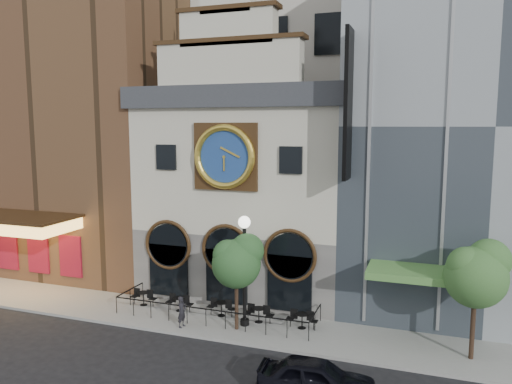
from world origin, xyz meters
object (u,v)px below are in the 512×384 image
at_px(bistro_1, 180,303).
at_px(bistro_2, 221,307).
at_px(bistro_3, 259,314).
at_px(pedestrian, 182,312).
at_px(lamppost, 244,258).
at_px(car_right, 317,379).
at_px(tree_left, 237,260).
at_px(bistro_4, 302,319).
at_px(bistro_0, 144,297).
at_px(tree_right, 477,272).

height_order(bistro_1, bistro_2, same).
xyz_separation_m(bistro_3, pedestrian, (-3.45, -1.85, 0.32)).
bearing_deg(lamppost, bistro_2, -179.47).
xyz_separation_m(car_right, pedestrian, (-7.76, 3.99, 0.17)).
distance_m(pedestrian, tree_left, 3.94).
bearing_deg(bistro_2, bistro_4, -2.12).
distance_m(bistro_1, car_right, 10.68).
height_order(bistro_0, bistro_3, same).
xyz_separation_m(bistro_2, pedestrian, (-1.29, -1.99, 0.32)).
height_order(bistro_0, pedestrian, pedestrian).
height_order(bistro_1, bistro_4, same).
bearing_deg(bistro_0, car_right, -28.07).
xyz_separation_m(bistro_3, lamppost, (-0.56, -0.58, 3.01)).
distance_m(bistro_0, bistro_4, 9.21).
bearing_deg(tree_right, tree_left, -177.66).
relative_size(bistro_1, tree_left, 0.33).
xyz_separation_m(bistro_0, tree_left, (6.20, -1.30, 3.07)).
distance_m(bistro_0, car_right, 12.74).
xyz_separation_m(bistro_4, car_right, (2.03, -5.82, 0.15)).
bearing_deg(tree_left, pedestrian, -165.57).
relative_size(car_right, tree_right, 0.85).
bearing_deg(bistro_2, pedestrian, -122.85).
relative_size(bistro_1, bistro_3, 1.00).
relative_size(bistro_0, bistro_4, 1.00).
height_order(bistro_0, bistro_2, same).
bearing_deg(bistro_4, car_right, -70.78).
bearing_deg(bistro_0, bistro_3, -1.24).
relative_size(bistro_4, tree_right, 0.30).
bearing_deg(car_right, bistro_0, 58.31).
height_order(bistro_0, tree_right, tree_right).
height_order(bistro_4, car_right, car_right).
relative_size(bistro_0, bistro_3, 1.00).
bearing_deg(bistro_2, tree_left, -41.82).
height_order(bistro_0, tree_left, tree_left).
bearing_deg(car_right, bistro_1, 52.93).
height_order(tree_left, tree_right, tree_right).
bearing_deg(pedestrian, tree_left, -68.69).
xyz_separation_m(bistro_0, lamppost, (6.36, -0.73, 3.01)).
height_order(bistro_3, pedestrian, pedestrian).
xyz_separation_m(bistro_1, car_right, (8.91, -5.89, 0.15)).
bearing_deg(lamppost, bistro_0, -161.62).
relative_size(bistro_0, lamppost, 0.28).
distance_m(bistro_1, pedestrian, 2.23).
xyz_separation_m(bistro_1, bistro_4, (6.88, -0.06, 0.00)).
bearing_deg(lamppost, bistro_1, -163.85).
relative_size(bistro_3, bistro_4, 1.00).
relative_size(bistro_0, bistro_2, 1.00).
bearing_deg(tree_right, pedestrian, -175.16).
distance_m(bistro_0, bistro_3, 6.92).
height_order(car_right, lamppost, lamppost).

